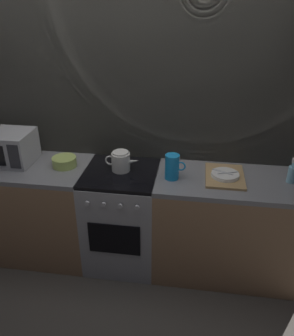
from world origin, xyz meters
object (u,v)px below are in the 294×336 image
pitcher (172,167)px  spray_bottle (292,173)px  stove_unit (122,217)px  microwave (5,147)px  dish_pile (225,176)px  kettle (120,161)px  mixing_bowl (64,162)px

pitcher → spray_bottle: 0.91m
stove_unit → microwave: bearing=177.4°
spray_bottle → stove_unit: bearing=-178.8°
pitcher → dish_pile: (0.41, 0.07, -0.08)m
stove_unit → kettle: (-0.00, 0.03, 0.53)m
stove_unit → kettle: bearing=96.5°
pitcher → dish_pile: 0.42m
stove_unit → pitcher: pitcher is taller
pitcher → stove_unit: bearing=173.7°
pitcher → spray_bottle: bearing=4.7°
kettle → mixing_bowl: bearing=179.6°
mixing_bowl → pitcher: size_ratio=1.00×
microwave → mixing_bowl: bearing=-1.4°
microwave → dish_pile: bearing=-0.7°
kettle → mixing_bowl: (-0.48, 0.00, -0.04)m
pitcher → dish_pile: size_ratio=0.50×
kettle → dish_pile: (0.84, -0.00, -0.06)m
microwave → spray_bottle: bearing=-0.4°
microwave → pitcher: bearing=-3.7°
kettle → pitcher: 0.43m
mixing_bowl → pitcher: 0.91m
mixing_bowl → spray_bottle: size_ratio=0.99×
stove_unit → microwave: size_ratio=1.96×
mixing_bowl → pitcher: bearing=-4.9°
spray_bottle → microwave: bearing=179.6°
kettle → dish_pile: bearing=-0.3°
stove_unit → pitcher: (0.42, -0.05, 0.55)m
stove_unit → kettle: size_ratio=3.16×
microwave → spray_bottle: (2.33, -0.02, -0.06)m
dish_pile → spray_bottle: size_ratio=1.97×
kettle → spray_bottle: 1.33m
pitcher → mixing_bowl: bearing=175.1°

